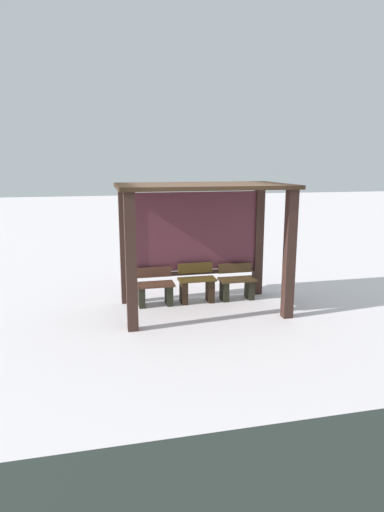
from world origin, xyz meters
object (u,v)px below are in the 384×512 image
Objects in this scene: bench_center_inside at (197,286)px; bench_right_inside at (237,285)px; bus_shelter at (200,220)px; bench_left_inside at (155,290)px.

bench_center_inside reaches higher than bench_right_inside.
bus_shelter is 4.00× the size of bench_center_inside.
bus_shelter is 1.63m from bench_left_inside.
bench_right_inside is at bearing -0.02° from bench_left_inside.
bus_shelter reaches higher than bench_right_inside.
bench_left_inside is 1.69m from bench_right_inside.
bench_left_inside is 0.96× the size of bench_center_inside.
bench_left_inside is at bearing 165.68° from bus_shelter.
bench_center_inside is at bearing -179.96° from bench_right_inside.
bench_right_inside is (1.69, -0.00, 0.00)m from bench_left_inside.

